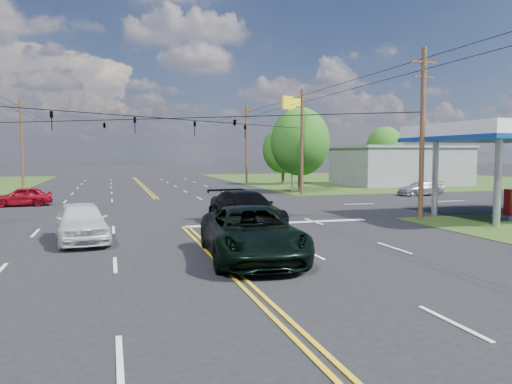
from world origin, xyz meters
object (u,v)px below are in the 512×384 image
object	(u,v)px
pickup_dkgreen	(251,233)
retail_ne	(399,166)
pole_left_far	(22,141)
suv_black	(246,209)
tree_far_r	(385,148)
pickup_white	(81,222)
pole_ne	(302,140)
tree_right_b	(283,150)
pole_se	(422,132)
tree_right_a	(300,142)
pole_right_far	(246,142)

from	to	relation	value
pickup_dkgreen	retail_ne	bearing A→B (deg)	56.44
retail_ne	pole_left_far	size ratio (longest dim) A/B	1.40
retail_ne	suv_black	bearing A→B (deg)	-133.39
tree_far_r	pickup_white	bearing A→B (deg)	-133.40
pole_left_far	tree_far_r	size ratio (longest dim) A/B	1.31
tree_far_r	pickup_white	distance (m)	56.59
pole_ne	tree_right_b	xyz separation A→B (m)	(3.50, 15.00, -0.70)
pole_left_far	suv_black	xyz separation A→B (m)	(16.00, -36.56, -4.27)
pole_ne	pickup_white	bearing A→B (deg)	-131.63
pole_se	pickup_dkgreen	distance (m)	14.57
tree_far_r	suv_black	xyz separation A→B (m)	(-31.00, -38.56, -3.65)
tree_right_b	tree_far_r	bearing A→B (deg)	18.92
suv_black	pickup_white	xyz separation A→B (m)	(-7.80, -2.47, -0.05)
tree_right_a	pickup_white	world-z (taller)	tree_right_a
pole_se	suv_black	xyz separation A→B (m)	(-10.00, 0.44, -4.02)
pole_right_far	suv_black	bearing A→B (deg)	-105.30
pole_se	pickup_dkgreen	world-z (taller)	pole_se
pole_ne	suv_black	xyz separation A→B (m)	(-10.00, -17.56, -4.02)
pole_right_far	tree_right_b	xyz separation A→B (m)	(3.50, -4.00, -0.95)
pickup_white	tree_right_a	bearing A→B (deg)	43.60
tree_right_a	pickup_dkgreen	size ratio (longest dim) A/B	1.23
pole_ne	pole_left_far	size ratio (longest dim) A/B	0.95
pole_left_far	tree_right_b	distance (m)	29.79
tree_right_b	pickup_white	distance (m)	41.14
tree_far_r	pickup_dkgreen	world-z (taller)	tree_far_r
pickup_white	pole_ne	bearing A→B (deg)	41.20
tree_right_a	tree_far_r	xyz separation A→B (m)	(20.00, 18.00, -0.33)
tree_right_b	tree_far_r	distance (m)	18.50
pole_se	tree_right_a	bearing A→B (deg)	87.27
pole_right_far	pickup_white	bearing A→B (deg)	-114.52
tree_far_r	pickup_white	xyz separation A→B (m)	(-38.80, -41.03, -3.69)
pickup_dkgreen	tree_right_a	bearing A→B (deg)	70.46
retail_ne	tree_far_r	xyz separation A→B (m)	(4.00, 10.00, 2.34)
tree_right_a	tree_far_r	distance (m)	26.91
retail_ne	pole_ne	xyz separation A→B (m)	(-17.00, -11.00, 2.72)
pole_ne	pickup_dkgreen	distance (m)	28.33
pickup_dkgreen	suv_black	size ratio (longest dim) A/B	1.07
retail_ne	suv_black	distance (m)	39.32
pickup_dkgreen	tree_right_b	bearing A→B (deg)	74.03
suv_black	retail_ne	bearing A→B (deg)	39.33
tree_far_r	pickup_white	size ratio (longest dim) A/B	1.53
retail_ne	suv_black	world-z (taller)	retail_ne
tree_right_b	pickup_dkgreen	xyz separation A→B (m)	(-15.40, -40.39, -3.30)
pole_right_far	suv_black	xyz separation A→B (m)	(-10.00, -36.56, -4.27)
pole_ne	tree_far_r	world-z (taller)	pole_ne
tree_right_a	pickup_white	distance (m)	30.00
pole_right_far	pole_ne	bearing A→B (deg)	-90.00
pole_se	pickup_dkgreen	xyz separation A→B (m)	(-11.90, -7.39, -3.99)
pole_right_far	pickup_white	world-z (taller)	pole_right_far
tree_right_a	retail_ne	bearing A→B (deg)	26.57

